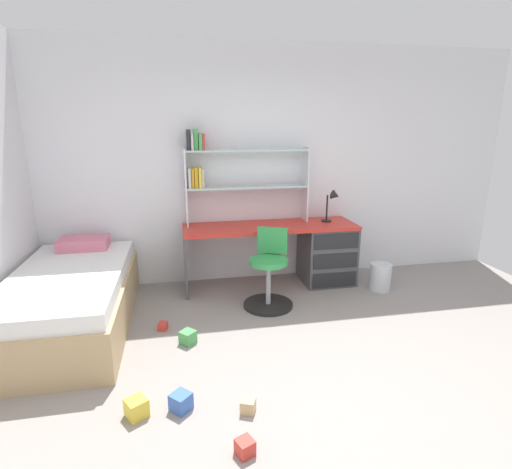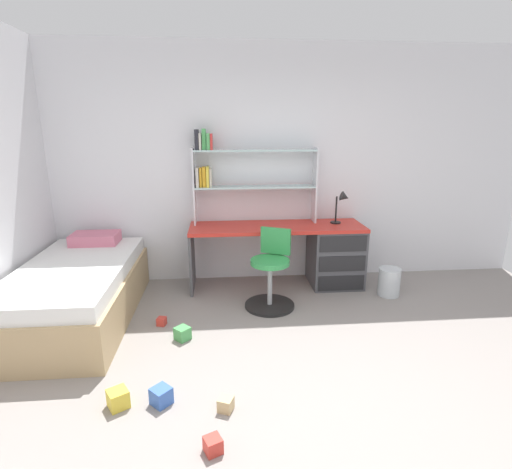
# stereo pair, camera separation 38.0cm
# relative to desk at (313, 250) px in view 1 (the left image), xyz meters

# --- Properties ---
(ground_plane) EXTENTS (6.16, 6.11, 0.02)m
(ground_plane) POSITION_rel_desk_xyz_m (-0.51, -2.24, -0.42)
(ground_plane) COLOR gray
(room_shell) EXTENTS (6.16, 6.11, 2.75)m
(room_shell) POSITION_rel_desk_xyz_m (-1.81, -0.94, 0.97)
(room_shell) COLOR silver
(room_shell) RESTS_ON ground_plane
(desk) EXTENTS (1.99, 0.58, 0.73)m
(desk) POSITION_rel_desk_xyz_m (0.00, 0.00, 0.00)
(desk) COLOR red
(desk) RESTS_ON ground_plane
(bookshelf_hutch) EXTENTS (1.42, 0.22, 1.07)m
(bookshelf_hutch) POSITION_rel_desk_xyz_m (-0.96, 0.17, 0.95)
(bookshelf_hutch) COLOR silver
(bookshelf_hutch) RESTS_ON desk
(desk_lamp) EXTENTS (0.20, 0.17, 0.38)m
(desk_lamp) POSITION_rel_desk_xyz_m (0.24, 0.02, 0.58)
(desk_lamp) COLOR black
(desk_lamp) RESTS_ON desk
(swivel_chair) EXTENTS (0.52, 0.52, 0.81)m
(swivel_chair) POSITION_rel_desk_xyz_m (-0.66, -0.54, -0.08)
(swivel_chair) COLOR black
(swivel_chair) RESTS_ON ground_plane
(bed_platform) EXTENTS (1.01, 1.94, 0.68)m
(bed_platform) POSITION_rel_desk_xyz_m (-2.57, -0.67, -0.12)
(bed_platform) COLOR tan
(bed_platform) RESTS_ON ground_plane
(waste_bin) EXTENTS (0.24, 0.24, 0.31)m
(waste_bin) POSITION_rel_desk_xyz_m (0.69, -0.39, -0.25)
(waste_bin) COLOR silver
(waste_bin) RESTS_ON ground_plane
(toy_block_red_0) EXTENTS (0.13, 0.13, 0.10)m
(toy_block_red_0) POSITION_rel_desk_xyz_m (-1.23, -2.44, -0.36)
(toy_block_red_0) COLOR red
(toy_block_red_0) RESTS_ON ground_plane
(toy_block_natural_1) EXTENTS (0.12, 0.12, 0.09)m
(toy_block_natural_1) POSITION_rel_desk_xyz_m (-1.15, -2.10, -0.36)
(toy_block_natural_1) COLOR tan
(toy_block_natural_1) RESTS_ON ground_plane
(toy_block_green_2) EXTENTS (0.16, 0.16, 0.12)m
(toy_block_green_2) POSITION_rel_desk_xyz_m (-1.52, -1.15, -0.35)
(toy_block_green_2) COLOR #479E51
(toy_block_green_2) RESTS_ON ground_plane
(toy_block_yellow_3) EXTENTS (0.17, 0.17, 0.13)m
(toy_block_yellow_3) POSITION_rel_desk_xyz_m (-1.87, -2.00, -0.34)
(toy_block_yellow_3) COLOR gold
(toy_block_yellow_3) RESTS_ON ground_plane
(toy_block_blue_4) EXTENTS (0.17, 0.17, 0.12)m
(toy_block_blue_4) POSITION_rel_desk_xyz_m (-1.59, -1.99, -0.35)
(toy_block_blue_4) COLOR #3860B7
(toy_block_blue_4) RESTS_ON ground_plane
(toy_block_red_5) EXTENTS (0.09, 0.09, 0.08)m
(toy_block_red_5) POSITION_rel_desk_xyz_m (-1.75, -0.87, -0.37)
(toy_block_red_5) COLOR red
(toy_block_red_5) RESTS_ON ground_plane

